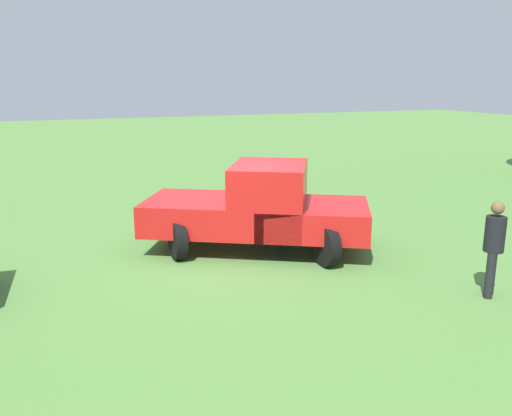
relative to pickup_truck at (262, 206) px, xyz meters
name	(u,v)px	position (x,y,z in m)	size (l,w,h in m)	color
ground_plane	(237,254)	(-0.05, 0.57, -0.94)	(80.00, 80.00, 0.00)	#54843D
pickup_truck	(262,206)	(0.00, 0.00, 0.00)	(3.91, 4.88, 1.82)	black
person_bystander	(494,244)	(-3.65, -2.53, -0.05)	(0.45, 0.45, 1.60)	black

